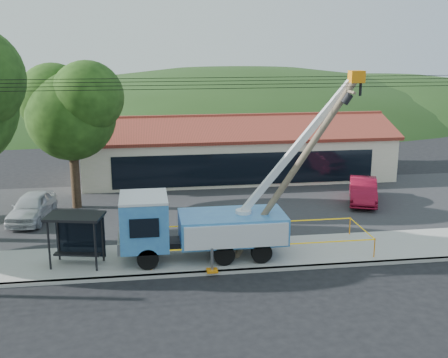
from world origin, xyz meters
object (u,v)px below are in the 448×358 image
utility_truck (198,224)px  car_red (362,204)px  car_silver (33,222)px  leaning_pole (301,160)px  bus_shelter (77,227)px

utility_truck → car_red: bearing=34.4°
car_silver → car_red: (19.84, 0.71, 0.00)m
utility_truck → car_red: 13.59m
utility_truck → leaning_pole: (4.71, -0.31, 2.92)m
bus_shelter → car_silver: 7.88m
utility_truck → bus_shelter: size_ratio=4.10×
car_red → leaning_pole: bearing=-109.0°
leaning_pole → car_red: bearing=51.1°
leaning_pole → car_silver: 15.97m
bus_shelter → car_silver: bus_shelter is taller
leaning_pole → car_red: leaning_pole is taller
leaning_pole → bus_shelter: (-10.21, 0.29, -2.83)m
leaning_pole → car_silver: leaning_pole is taller
leaning_pole → bus_shelter: size_ratio=3.10×
car_red → bus_shelter: bearing=-135.4°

